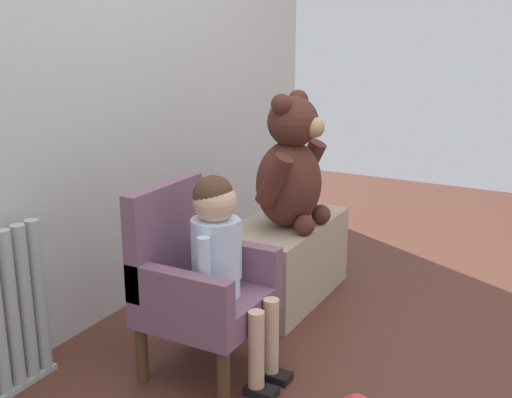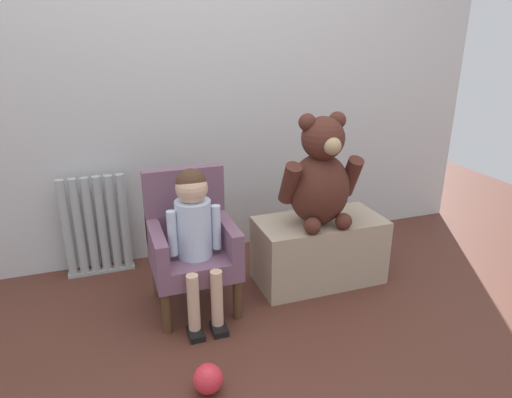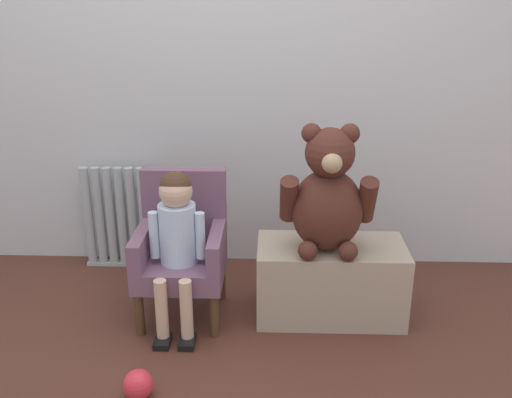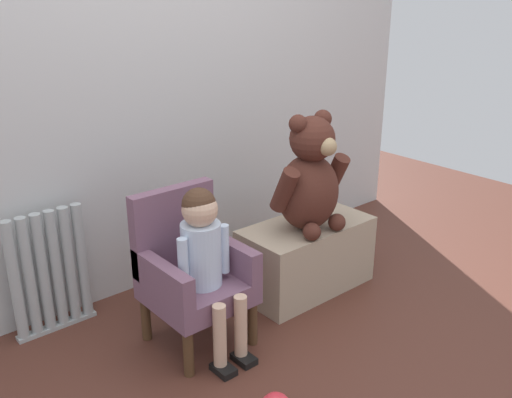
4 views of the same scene
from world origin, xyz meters
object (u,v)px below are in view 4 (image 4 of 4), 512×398
(child_figure, at_px, (205,248))
(large_teddy_bear, at_px, (310,179))
(radiator, at_px, (50,273))
(low_bench, at_px, (306,256))
(child_armchair, at_px, (191,270))

(child_figure, distance_m, large_teddy_bear, 0.69)
(child_figure, height_order, large_teddy_bear, large_teddy_bear)
(radiator, xyz_separation_m, child_figure, (0.45, -0.59, 0.20))
(low_bench, xyz_separation_m, large_teddy_bear, (-0.03, -0.04, 0.44))
(radiator, height_order, child_armchair, child_armchair)
(low_bench, bearing_deg, radiator, 157.17)
(child_armchair, height_order, low_bench, child_armchair)
(radiator, relative_size, low_bench, 0.84)
(radiator, height_order, low_bench, radiator)
(radiator, xyz_separation_m, child_armchair, (0.45, -0.47, 0.05))
(radiator, bearing_deg, child_figure, -52.66)
(low_bench, bearing_deg, large_teddy_bear, -129.94)
(radiator, xyz_separation_m, low_bench, (1.16, -0.49, -0.11))
(radiator, height_order, child_figure, child_figure)
(large_teddy_bear, bearing_deg, radiator, 154.83)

